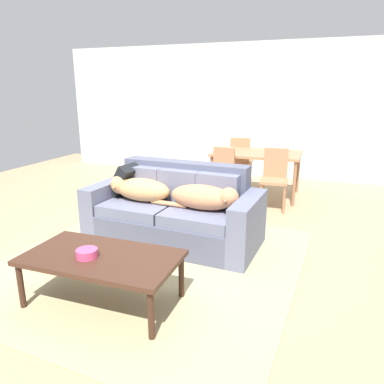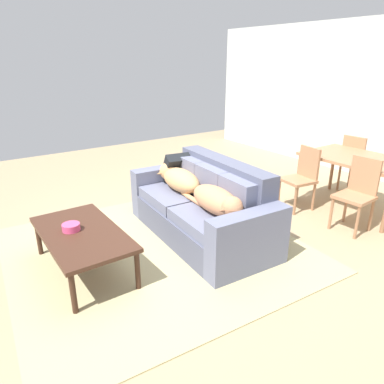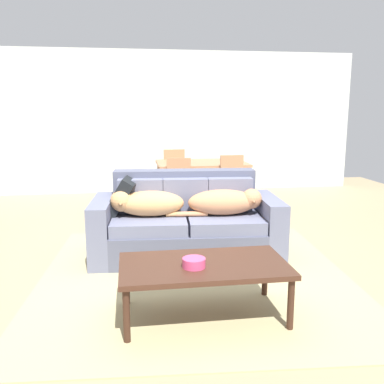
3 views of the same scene
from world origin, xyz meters
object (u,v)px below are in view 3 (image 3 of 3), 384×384
(dog_on_left_cushion, at_px, (146,203))
(coffee_table, at_px, (204,268))
(throw_pillow_by_left_arm, at_px, (121,196))
(dining_chair_near_right, at_px, (234,183))
(bowl_on_coffee_table, at_px, (194,263))
(dining_table, at_px, (202,166))
(dining_chair_far_left, at_px, (173,172))
(couch, at_px, (186,224))
(dog_on_right_cushion, at_px, (226,202))
(dining_chair_near_left, at_px, (179,185))

(dog_on_left_cushion, distance_m, coffee_table, 1.46)
(throw_pillow_by_left_arm, bearing_deg, dining_chair_near_right, 43.23)
(bowl_on_coffee_table, bearing_deg, dining_table, 79.37)
(dog_on_left_cushion, xyz_separation_m, dining_chair_far_left, (0.61, 2.94, -0.11))
(couch, bearing_deg, dog_on_left_cushion, -167.07)
(bowl_on_coffee_table, xyz_separation_m, dining_chair_far_left, (0.31, 4.41, 0.03))
(dining_chair_near_right, bearing_deg, dining_chair_far_left, 119.73)
(dog_on_right_cushion, height_order, coffee_table, dog_on_right_cushion)
(dining_chair_near_left, relative_size, dining_chair_far_left, 0.96)
(throw_pillow_by_left_arm, distance_m, bowl_on_coffee_table, 1.74)
(throw_pillow_by_left_arm, xyz_separation_m, coffee_table, (0.64, -1.57, -0.27))
(throw_pillow_by_left_arm, relative_size, coffee_table, 0.33)
(couch, distance_m, dining_chair_near_right, 1.92)
(dog_on_left_cushion, bearing_deg, throw_pillow_by_left_arm, 149.58)
(dog_on_left_cushion, bearing_deg, couch, 12.93)
(dining_table, bearing_deg, dining_chair_far_left, 124.17)
(dog_on_left_cushion, distance_m, bowl_on_coffee_table, 1.50)
(dog_on_left_cushion, bearing_deg, dining_table, 70.76)
(bowl_on_coffee_table, relative_size, dining_chair_near_right, 0.19)
(dining_table, height_order, dining_chair_far_left, dining_chair_far_left)
(dog_on_left_cushion, relative_size, throw_pillow_by_left_arm, 2.13)
(couch, xyz_separation_m, dining_chair_near_right, (0.95, 1.66, 0.16))
(dining_chair_near_right, xyz_separation_m, dining_chair_far_left, (-0.79, 1.21, 0.00))
(throw_pillow_by_left_arm, relative_size, dining_table, 0.29)
(coffee_table, bearing_deg, dog_on_right_cushion, 70.04)
(throw_pillow_by_left_arm, relative_size, bowl_on_coffee_table, 2.43)
(dog_on_right_cushion, height_order, throw_pillow_by_left_arm, throw_pillow_by_left_arm)
(coffee_table, height_order, dining_table, dining_table)
(coffee_table, distance_m, dining_chair_near_right, 3.29)
(dog_on_left_cushion, xyz_separation_m, coffee_table, (0.38, -1.40, -0.22))
(throw_pillow_by_left_arm, relative_size, dining_chair_near_right, 0.46)
(dining_chair_near_right, bearing_deg, dog_on_left_cushion, -132.19)
(dining_chair_near_left, bearing_deg, dining_chair_far_left, 95.57)
(couch, distance_m, dining_table, 2.37)
(couch, xyz_separation_m, dog_on_left_cushion, (-0.44, -0.07, 0.27))
(couch, xyz_separation_m, bowl_on_coffee_table, (-0.15, -1.54, 0.13))
(dining_chair_near_right, bearing_deg, dining_chair_near_left, 177.51)
(dog_on_right_cushion, xyz_separation_m, throw_pillow_by_left_arm, (-1.12, 0.24, 0.05))
(dog_on_left_cushion, height_order, dining_chair_near_right, dining_chair_near_right)
(couch, relative_size, dining_table, 1.44)
(coffee_table, height_order, dining_chair_near_left, dining_chair_near_left)
(coffee_table, height_order, bowl_on_coffee_table, bowl_on_coffee_table)
(couch, xyz_separation_m, dining_chair_far_left, (0.16, 2.87, 0.16))
(dog_on_left_cushion, bearing_deg, dining_chair_near_right, 55.09)
(dog_on_left_cushion, distance_m, dining_table, 2.56)
(bowl_on_coffee_table, xyz_separation_m, dining_chair_near_left, (0.26, 3.18, 0.01))
(coffee_table, bearing_deg, dog_on_left_cushion, 105.30)
(bowl_on_coffee_table, relative_size, dining_table, 0.12)
(coffee_table, bearing_deg, bowl_on_coffee_table, -141.28)
(dog_on_left_cushion, distance_m, dining_chair_far_left, 3.01)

